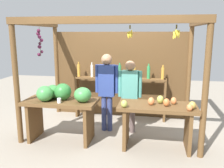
% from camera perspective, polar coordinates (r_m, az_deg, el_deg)
% --- Properties ---
extents(ground_plane, '(12.00, 12.00, 0.00)m').
position_cam_1_polar(ground_plane, '(5.26, 0.35, -10.64)').
color(ground_plane, gray).
rests_on(ground_plane, ground).
extents(market_stall, '(3.36, 1.96, 2.29)m').
position_cam_1_polar(market_stall, '(5.34, 1.12, 4.48)').
color(market_stall, brown).
rests_on(market_stall, ground).
extents(fruit_counter_left, '(1.36, 0.64, 1.11)m').
position_cam_1_polar(fruit_counter_left, '(4.60, -11.98, -4.28)').
color(fruit_counter_left, brown).
rests_on(fruit_counter_left, ground).
extents(fruit_counter_right, '(1.36, 0.64, 0.94)m').
position_cam_1_polar(fruit_counter_right, '(4.33, 10.76, -7.43)').
color(fruit_counter_right, brown).
rests_on(fruit_counter_right, ground).
extents(bottle_shelf_unit, '(2.16, 0.22, 1.36)m').
position_cam_1_polar(bottle_shelf_unit, '(5.66, 1.87, -0.36)').
color(bottle_shelf_unit, brown).
rests_on(bottle_shelf_unit, ground).
extents(vendor_man, '(0.48, 0.22, 1.62)m').
position_cam_1_polar(vendor_man, '(4.91, -1.24, -0.38)').
color(vendor_man, navy).
rests_on(vendor_man, ground).
extents(vendor_woman, '(0.48, 0.20, 1.49)m').
position_cam_1_polar(vendor_woman, '(4.85, 4.26, -1.58)').
color(vendor_woman, brown).
rests_on(vendor_woman, ground).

